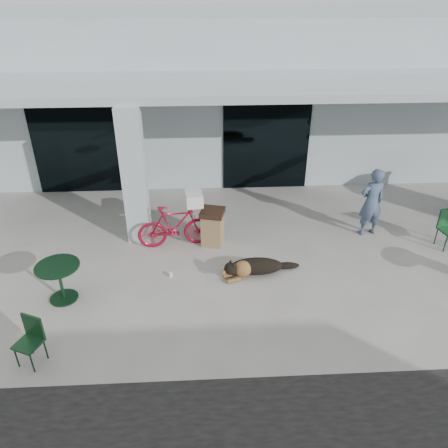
{
  "coord_description": "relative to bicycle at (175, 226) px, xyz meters",
  "views": [
    {
      "loc": [
        -0.0,
        -6.64,
        5.39
      ],
      "look_at": [
        0.41,
        1.07,
        1.0
      ],
      "focal_mm": 35.0,
      "sensor_mm": 36.0,
      "label": 1
    }
  ],
  "objects": [
    {
      "name": "column",
      "position": [
        -0.85,
        0.4,
        1.05
      ],
      "size": [
        0.5,
        0.5,
        3.12
      ],
      "primitive_type": "cube",
      "color": "#9FADB4",
      "rests_on": "ground"
    },
    {
      "name": "storefront_glass_left",
      "position": [
        -2.55,
        3.08,
        0.84
      ],
      "size": [
        2.8,
        0.06,
        2.7
      ],
      "primitive_type": "cube",
      "color": "black",
      "rests_on": "ground"
    },
    {
      "name": "laundry_basket",
      "position": [
        0.45,
        0.05,
        0.65
      ],
      "size": [
        0.42,
        0.52,
        0.29
      ],
      "primitive_type": "cube",
      "rotation": [
        0.0,
        0.0,
        1.69
      ],
      "color": "white",
      "rests_on": "bicycle"
    },
    {
      "name": "dog",
      "position": [
        1.71,
        -1.2,
        -0.3
      ],
      "size": [
        1.32,
        0.81,
        0.42
      ],
      "primitive_type": null,
      "rotation": [
        0.0,
        0.0,
        0.34
      ],
      "color": "black",
      "rests_on": "ground"
    },
    {
      "name": "ground",
      "position": [
        0.65,
        -1.9,
        -0.51
      ],
      "size": [
        80.0,
        80.0,
        0.0
      ],
      "primitive_type": "plane",
      "color": "#ABA9A1",
      "rests_on": "ground"
    },
    {
      "name": "trash_receptacle",
      "position": [
        0.85,
        0.04,
        -0.08
      ],
      "size": [
        0.62,
        0.62,
        0.86
      ],
      "primitive_type": null,
      "rotation": [
        0.0,
        0.0,
        -0.25
      ],
      "color": "olive",
      "rests_on": "ground"
    },
    {
      "name": "cafe_table_near",
      "position": [
        -2.07,
        -1.8,
        -0.12
      ],
      "size": [
        1.05,
        1.05,
        0.77
      ],
      "primitive_type": null,
      "rotation": [
        0.0,
        0.0,
        -0.34
      ],
      "color": "#13381E",
      "rests_on": "ground"
    },
    {
      "name": "person",
      "position": [
        4.54,
        0.3,
        0.32
      ],
      "size": [
        0.67,
        0.51,
        1.66
      ],
      "primitive_type": "imported",
      "rotation": [
        0.0,
        0.0,
        3.33
      ],
      "color": "#42546F",
      "rests_on": "ground"
    },
    {
      "name": "bicycle",
      "position": [
        0.0,
        0.0,
        0.0
      ],
      "size": [
        1.74,
        0.68,
        1.02
      ],
      "primitive_type": "imported",
      "rotation": [
        0.0,
        0.0,
        1.69
      ],
      "color": "#A60D26",
      "rests_on": "ground"
    },
    {
      "name": "cafe_chair_near",
      "position": [
        -2.14,
        -3.39,
        -0.09
      ],
      "size": [
        0.51,
        0.53,
        0.83
      ],
      "primitive_type": null,
      "rotation": [
        0.0,
        0.0,
        -0.42
      ],
      "color": "#13381E",
      "rests_on": "ground"
    },
    {
      "name": "cup_near_dog",
      "position": [
        -0.06,
        -1.2,
        -0.46
      ],
      "size": [
        0.07,
        0.07,
        0.09
      ],
      "primitive_type": "cylinder",
      "rotation": [
        0.0,
        0.0,
        -0.02
      ],
      "color": "white",
      "rests_on": "ground"
    },
    {
      "name": "overhang",
      "position": [
        0.65,
        1.7,
        2.7
      ],
      "size": [
        22.0,
        2.8,
        0.18
      ],
      "primitive_type": "cube",
      "color": "#9FADB4",
      "rests_on": "column"
    },
    {
      "name": "storefront_glass_right",
      "position": [
        2.45,
        3.08,
        0.84
      ],
      "size": [
        2.4,
        0.06,
        2.7
      ],
      "primitive_type": "cube",
      "color": "black",
      "rests_on": "ground"
    },
    {
      "name": "building",
      "position": [
        0.65,
        6.6,
        1.74
      ],
      "size": [
        22.0,
        7.0,
        4.5
      ],
      "primitive_type": "cube",
      "color": "#9FADB4",
      "rests_on": "ground"
    }
  ]
}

